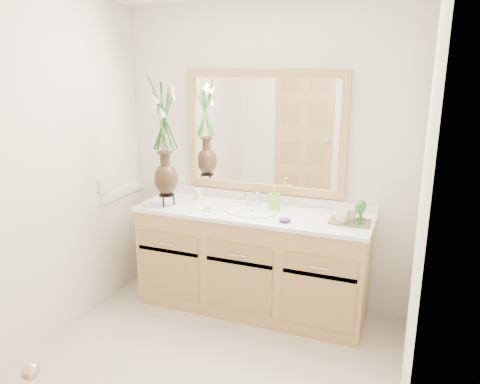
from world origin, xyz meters
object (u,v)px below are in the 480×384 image
at_px(tumbler, 198,194).
at_px(soap_bottle, 274,199).
at_px(flower_vase, 164,129).
at_px(tray, 350,222).

distance_m(tumbler, soap_bottle, 0.67).
height_order(flower_vase, tumbler, flower_vase).
xyz_separation_m(flower_vase, soap_bottle, (0.83, 0.24, -0.54)).
bearing_deg(flower_vase, tumbler, 57.14).
height_order(tumbler, tray, tumbler).
relative_size(flower_vase, soap_bottle, 5.54).
bearing_deg(flower_vase, tray, 4.62).
height_order(tumbler, soap_bottle, soap_bottle).
bearing_deg(flower_vase, soap_bottle, 15.95).
bearing_deg(soap_bottle, tray, -33.13).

